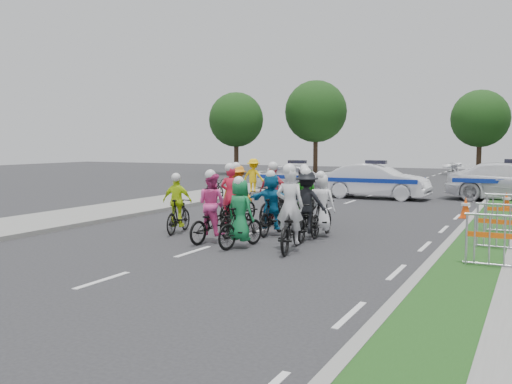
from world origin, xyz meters
The scene contains 26 objects.
ground centered at (0.00, 0.00, 0.00)m, with size 90.00×90.00×0.00m, color #28282B.
curb_right centered at (5.10, 5.00, 0.06)m, with size 0.20×60.00×0.12m, color gray.
grass_strip centered at (5.80, 5.00, 0.06)m, with size 1.20×60.00×0.11m, color #1D4717.
sidewalk_left centered at (-6.50, 5.00, 0.07)m, with size 3.00×60.00×0.13m, color gray.
rider_0 centered at (1.93, 1.11, 0.66)m, with size 1.05×2.06×2.00m.
rider_1 centered at (0.72, 0.94, 0.67)m, with size 0.79×1.67×1.69m.
rider_2 centered at (-0.28, 1.33, 0.68)m, with size 0.84×1.84×1.81m.
rider_3 centered at (-1.82, 2.09, 0.64)m, with size 0.88×1.63×1.66m.
rider_4 centered at (1.72, 2.67, 0.72)m, with size 1.08×1.87×1.85m.
rider_5 centered at (0.62, 2.92, 0.74)m, with size 1.39×1.67×1.75m.
rider_6 centered at (-0.83, 3.32, 0.63)m, with size 1.00×1.95×1.90m.
rider_7 centered at (1.87, 3.31, 0.68)m, with size 0.74×1.66×1.74m.
rider_8 centered at (1.06, 4.23, 0.68)m, with size 0.79×1.82×1.83m.
rider_9 centered at (-0.10, 4.64, 0.73)m, with size 0.98×1.84×1.91m.
rider_10 centered at (-1.29, 4.53, 0.73)m, with size 1.11×1.91×1.88m.
rider_11 centered at (0.58, 5.41, 0.77)m, with size 1.50×1.79×1.82m.
rider_12 centered at (-0.71, 5.83, 0.57)m, with size 0.66×1.70×1.71m.
police_car_0 centered at (-3.92, 15.80, 0.71)m, with size 1.67×4.16×1.42m, color white.
police_car_1 centered at (0.53, 14.04, 0.76)m, with size 1.62×4.63×1.53m, color white.
marshal_hiviz centered at (-5.18, 13.39, 0.85)m, with size 1.10×0.63×1.70m, color yellow.
cone_0 centered at (4.86, 8.87, 0.34)m, with size 0.40×0.40×0.70m.
cone_1 centered at (5.96, 11.57, 0.34)m, with size 0.40×0.40×0.70m.
parked_bike centered at (-5.89, 10.97, 0.44)m, with size 0.59×1.68×0.88m, color black.
tree_0 centered at (-14.00, 28.00, 4.19)m, with size 4.20×4.20×6.30m.
tree_3 centered at (-9.00, 32.00, 4.89)m, with size 4.90×4.90×7.35m.
tree_4 centered at (3.00, 34.00, 4.19)m, with size 4.20×4.20×6.30m.
Camera 1 is at (6.95, -10.78, 2.48)m, focal length 40.00 mm.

